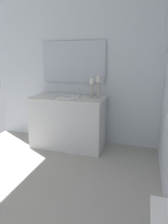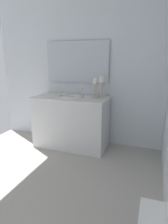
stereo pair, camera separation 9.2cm
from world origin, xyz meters
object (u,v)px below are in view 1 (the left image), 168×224
(vanity_cabinet, at_px, (68,122))
(mirror, at_px, (73,62))
(candle_holder_short, at_px, (92,87))
(candle_holder_tall, at_px, (98,87))
(sink_basin, at_px, (68,99))

(vanity_cabinet, xyz_separation_m, mirror, (-0.28, 0.00, 0.94))
(vanity_cabinet, height_order, mirror, mirror)
(vanity_cabinet, bearing_deg, mirror, 179.99)
(mirror, height_order, candle_holder_short, mirror)
(mirror, distance_m, candle_holder_short, 0.57)
(candle_holder_tall, height_order, candle_holder_short, candle_holder_tall)
(candle_holder_short, bearing_deg, sink_basin, -79.65)
(vanity_cabinet, xyz_separation_m, candle_holder_short, (-0.07, 0.38, 0.57))
(sink_basin, relative_size, candle_holder_tall, 1.22)
(vanity_cabinet, relative_size, mirror, 1.11)
(vanity_cabinet, relative_size, candle_holder_short, 3.95)
(mirror, bearing_deg, candle_holder_short, 60.62)
(vanity_cabinet, height_order, sink_basin, sink_basin)
(candle_holder_tall, bearing_deg, candle_holder_short, -88.93)
(vanity_cabinet, xyz_separation_m, candle_holder_tall, (-0.07, 0.48, 0.59))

